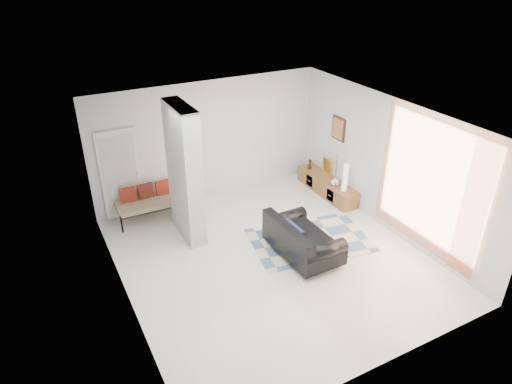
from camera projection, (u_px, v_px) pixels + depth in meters
floor at (272, 258)px, 8.89m from camera, size 6.00×6.00×0.00m
ceiling at (274, 121)px, 7.58m from camera, size 6.00×6.00×0.00m
wall_back at (209, 141)px, 10.58m from camera, size 6.00×0.00×6.00m
wall_front at (388, 292)px, 5.90m from camera, size 6.00×0.00×6.00m
wall_left at (120, 234)px, 7.10m from camera, size 0.00×6.00×6.00m
wall_right at (389, 165)px, 9.37m from camera, size 0.00×6.00×6.00m
partition_column at (185, 173)px, 9.03m from camera, size 0.35×1.20×2.80m
hallway_door at (120, 174)px, 9.86m from camera, size 0.85×0.06×2.04m
curtain at (429, 186)px, 8.42m from camera, size 0.00×2.55×2.55m
wall_art at (339, 129)px, 10.56m from camera, size 0.04×0.45×0.55m
media_console at (327, 186)px, 11.16m from camera, size 0.45×1.96×0.80m
loveseat at (300, 240)px, 8.81m from camera, size 0.97×1.63×0.76m
daybed at (154, 199)px, 10.12m from camera, size 1.73×0.76×0.77m
area_rug at (310, 240)px, 9.43m from camera, size 2.63×1.99×0.01m
cylinder_lamp at (345, 177)px, 10.38m from camera, size 0.12×0.12×0.67m
bronze_figurine at (310, 164)px, 11.54m from camera, size 0.14×0.14×0.24m
vase at (335, 181)px, 10.72m from camera, size 0.22×0.22×0.21m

